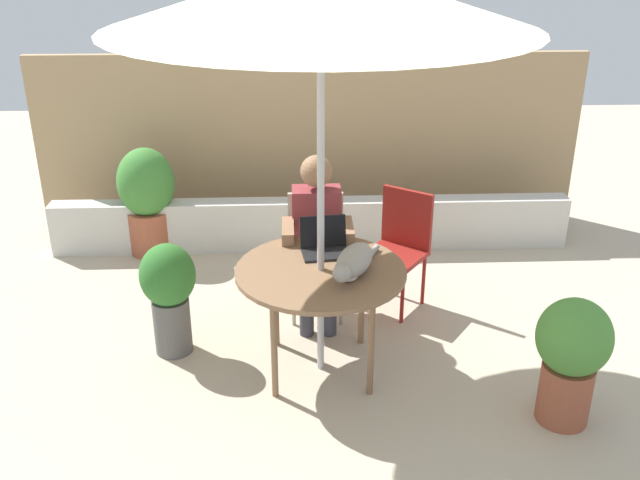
# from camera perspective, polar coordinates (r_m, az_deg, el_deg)

# --- Properties ---
(ground_plane) EXTENTS (14.00, 14.00, 0.00)m
(ground_plane) POSITION_cam_1_polar(r_m,az_deg,el_deg) (4.74, 0.05, -10.14)
(ground_plane) COLOR #BCAD93
(fence_back) EXTENTS (5.01, 0.08, 1.60)m
(fence_back) POSITION_cam_1_polar(r_m,az_deg,el_deg) (6.67, -0.86, 7.94)
(fence_back) COLOR tan
(fence_back) RESTS_ON ground
(planter_wall_low) EXTENTS (4.51, 0.20, 0.45)m
(planter_wall_low) POSITION_cam_1_polar(r_m,az_deg,el_deg) (6.27, -0.67, 1.25)
(planter_wall_low) COLOR beige
(planter_wall_low) RESTS_ON ground
(patio_table) EXTENTS (1.06, 1.06, 0.72)m
(patio_table) POSITION_cam_1_polar(r_m,az_deg,el_deg) (4.40, 0.05, -2.99)
(patio_table) COLOR brown
(patio_table) RESTS_ON ground
(chair_occupied) EXTENTS (0.40, 0.40, 0.88)m
(chair_occupied) POSITION_cam_1_polar(r_m,az_deg,el_deg) (5.18, -0.32, -0.38)
(chair_occupied) COLOR #B2A899
(chair_occupied) RESTS_ON ground
(chair_empty) EXTENTS (0.56, 0.56, 0.88)m
(chair_empty) POSITION_cam_1_polar(r_m,az_deg,el_deg) (5.29, 6.42, -0.02)
(chair_empty) COLOR maroon
(chair_empty) RESTS_ON ground
(person_seated) EXTENTS (0.48, 0.48, 1.22)m
(person_seated) POSITION_cam_1_polar(r_m,az_deg,el_deg) (4.97, -0.26, 0.64)
(person_seated) COLOR maroon
(person_seated) RESTS_ON ground
(laptop) EXTENTS (0.33, 0.29, 0.21)m
(laptop) POSITION_cam_1_polar(r_m,az_deg,el_deg) (4.58, 0.34, -0.15)
(laptop) COLOR black
(laptop) RESTS_ON patio_table
(cat) EXTENTS (0.36, 0.60, 0.17)m
(cat) POSITION_cam_1_polar(r_m,az_deg,el_deg) (4.27, 2.68, -1.80)
(cat) COLOR gray
(cat) RESTS_ON patio_table
(potted_plant_near_fence) EXTENTS (0.42, 0.42, 0.78)m
(potted_plant_near_fence) POSITION_cam_1_polar(r_m,az_deg,el_deg) (4.30, 19.47, -8.57)
(potted_plant_near_fence) COLOR #9E5138
(potted_plant_near_fence) RESTS_ON ground
(potted_plant_by_chair) EXTENTS (0.48, 0.48, 0.94)m
(potted_plant_by_chair) POSITION_cam_1_polar(r_m,az_deg,el_deg) (6.28, -13.66, 3.40)
(potted_plant_by_chair) COLOR #9E5138
(potted_plant_by_chair) RESTS_ON ground
(potted_plant_corner) EXTENTS (0.36, 0.36, 0.79)m
(potted_plant_corner) POSITION_cam_1_polar(r_m,az_deg,el_deg) (4.78, -11.99, -3.97)
(potted_plant_corner) COLOR #595654
(potted_plant_corner) RESTS_ON ground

